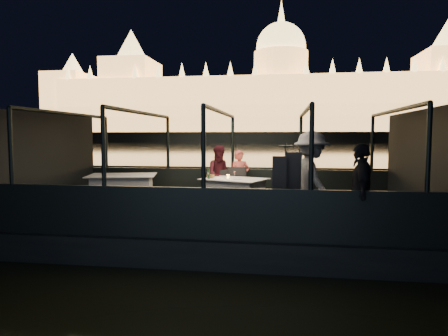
# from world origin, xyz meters

# --- Properties ---
(river_water) EXTENTS (500.00, 500.00, 0.00)m
(river_water) POSITION_xyz_m (0.00, 80.00, 0.00)
(river_water) COLOR black
(river_water) RESTS_ON ground
(boat_hull) EXTENTS (8.60, 4.40, 1.00)m
(boat_hull) POSITION_xyz_m (0.00, 0.00, 0.00)
(boat_hull) COLOR black
(boat_hull) RESTS_ON river_water
(boat_deck) EXTENTS (8.00, 4.00, 0.04)m
(boat_deck) POSITION_xyz_m (0.00, 0.00, 0.48)
(boat_deck) COLOR black
(boat_deck) RESTS_ON boat_hull
(gunwale_port) EXTENTS (8.00, 0.08, 0.90)m
(gunwale_port) POSITION_xyz_m (0.00, 2.00, 0.95)
(gunwale_port) COLOR black
(gunwale_port) RESTS_ON boat_deck
(gunwale_starboard) EXTENTS (8.00, 0.08, 0.90)m
(gunwale_starboard) POSITION_xyz_m (0.00, -2.00, 0.95)
(gunwale_starboard) COLOR black
(gunwale_starboard) RESTS_ON boat_deck
(cabin_glass_port) EXTENTS (8.00, 0.02, 1.40)m
(cabin_glass_port) POSITION_xyz_m (0.00, 2.00, 2.10)
(cabin_glass_port) COLOR #99B2B2
(cabin_glass_port) RESTS_ON gunwale_port
(cabin_glass_starboard) EXTENTS (8.00, 0.02, 1.40)m
(cabin_glass_starboard) POSITION_xyz_m (0.00, -2.00, 2.10)
(cabin_glass_starboard) COLOR #99B2B2
(cabin_glass_starboard) RESTS_ON gunwale_starboard
(cabin_roof_glass) EXTENTS (8.00, 4.00, 0.02)m
(cabin_roof_glass) POSITION_xyz_m (0.00, 0.00, 2.80)
(cabin_roof_glass) COLOR #99B2B2
(cabin_roof_glass) RESTS_ON boat_deck
(end_wall_fore) EXTENTS (0.02, 4.00, 2.30)m
(end_wall_fore) POSITION_xyz_m (-4.00, 0.00, 1.65)
(end_wall_fore) COLOR black
(end_wall_fore) RESTS_ON boat_deck
(end_wall_aft) EXTENTS (0.02, 4.00, 2.30)m
(end_wall_aft) POSITION_xyz_m (4.00, 0.00, 1.65)
(end_wall_aft) COLOR black
(end_wall_aft) RESTS_ON boat_deck
(canopy_ribs) EXTENTS (8.00, 4.00, 2.30)m
(canopy_ribs) POSITION_xyz_m (0.00, 0.00, 1.65)
(canopy_ribs) COLOR black
(canopy_ribs) RESTS_ON boat_deck
(embankment) EXTENTS (400.00, 140.00, 6.00)m
(embankment) POSITION_xyz_m (0.00, 210.00, 1.00)
(embankment) COLOR #423D33
(embankment) RESTS_ON ground
(parliament_building) EXTENTS (220.00, 32.00, 60.00)m
(parliament_building) POSITION_xyz_m (0.00, 175.00, 29.00)
(parliament_building) COLOR #F2D18C
(parliament_building) RESTS_ON embankment
(dining_table_central) EXTENTS (1.74, 1.52, 0.77)m
(dining_table_central) POSITION_xyz_m (0.19, 0.81, 0.89)
(dining_table_central) COLOR beige
(dining_table_central) RESTS_ON boat_deck
(dining_table_aft) EXTENTS (1.83, 1.50, 0.85)m
(dining_table_aft) POSITION_xyz_m (-2.54, 0.56, 0.89)
(dining_table_aft) COLOR white
(dining_table_aft) RESTS_ON boat_deck
(chair_port_left) EXTENTS (0.49, 0.49, 0.90)m
(chair_port_left) POSITION_xyz_m (-0.22, 1.36, 0.95)
(chair_port_left) COLOR black
(chair_port_left) RESTS_ON boat_deck
(chair_port_right) EXTENTS (0.50, 0.50, 0.97)m
(chair_port_right) POSITION_xyz_m (0.20, 1.26, 0.95)
(chair_port_right) COLOR black
(chair_port_right) RESTS_ON boat_deck
(coat_stand) EXTENTS (0.54, 0.47, 1.65)m
(coat_stand) POSITION_xyz_m (1.39, -1.31, 1.40)
(coat_stand) COLOR black
(coat_stand) RESTS_ON boat_deck
(person_woman_coral) EXTENTS (0.59, 0.48, 1.42)m
(person_woman_coral) POSITION_xyz_m (0.23, 1.62, 1.25)
(person_woman_coral) COLOR #D7584E
(person_woman_coral) RESTS_ON boat_deck
(person_man_maroon) EXTENTS (0.87, 0.75, 1.55)m
(person_man_maroon) POSITION_xyz_m (-0.26, 1.55, 1.25)
(person_man_maroon) COLOR #391018
(person_man_maroon) RESTS_ON boat_deck
(passenger_stripe) EXTENTS (1.10, 1.39, 1.88)m
(passenger_stripe) POSITION_xyz_m (1.88, -0.85, 1.35)
(passenger_stripe) COLOR silver
(passenger_stripe) RESTS_ON boat_deck
(passenger_dark) EXTENTS (0.53, 1.02, 1.67)m
(passenger_dark) POSITION_xyz_m (2.65, -1.72, 1.35)
(passenger_dark) COLOR black
(passenger_dark) RESTS_ON boat_deck
(wine_bottle) EXTENTS (0.06, 0.06, 0.26)m
(wine_bottle) POSITION_xyz_m (-0.41, 0.65, 1.42)
(wine_bottle) COLOR #13341A
(wine_bottle) RESTS_ON dining_table_central
(bread_basket) EXTENTS (0.24, 0.24, 0.08)m
(bread_basket) POSITION_xyz_m (-0.41, 0.91, 1.31)
(bread_basket) COLOR brown
(bread_basket) RESTS_ON dining_table_central
(amber_candle) EXTENTS (0.08, 0.08, 0.09)m
(amber_candle) POSITION_xyz_m (0.03, 0.87, 1.31)
(amber_candle) COLOR yellow
(amber_candle) RESTS_ON dining_table_central
(plate_near) EXTENTS (0.27, 0.27, 0.02)m
(plate_near) POSITION_xyz_m (0.27, 0.72, 1.27)
(plate_near) COLOR silver
(plate_near) RESTS_ON dining_table_central
(plate_far) EXTENTS (0.33, 0.33, 0.02)m
(plate_far) POSITION_xyz_m (-0.31, 0.98, 1.27)
(plate_far) COLOR white
(plate_far) RESTS_ON dining_table_central
(wine_glass_white) EXTENTS (0.07, 0.07, 0.18)m
(wine_glass_white) POSITION_xyz_m (-0.41, 0.58, 1.36)
(wine_glass_white) COLOR white
(wine_glass_white) RESTS_ON dining_table_central
(wine_glass_red) EXTENTS (0.07, 0.07, 0.17)m
(wine_glass_red) POSITION_xyz_m (0.18, 0.93, 1.36)
(wine_glass_red) COLOR silver
(wine_glass_red) RESTS_ON dining_table_central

